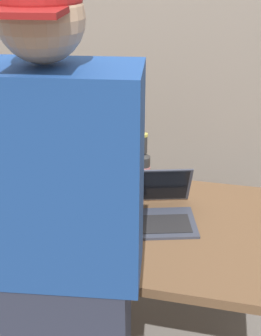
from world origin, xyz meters
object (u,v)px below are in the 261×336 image
beer_bottle_amber (129,162)px  beer_bottle_green (144,169)px  laptop (157,208)px  person_figure (66,276)px  beer_bottle_dark (100,166)px

beer_bottle_amber → beer_bottle_green: size_ratio=1.02×
laptop → person_figure: bearing=-107.3°
laptop → beer_bottle_amber: bearing=123.3°
laptop → person_figure: (-0.19, -0.60, 0.12)m
beer_bottle_amber → beer_bottle_dark: (-0.13, -0.06, -0.01)m
laptop → beer_bottle_amber: (-0.18, 0.28, 0.07)m
laptop → beer_bottle_green: (-0.10, 0.23, 0.06)m
beer_bottle_amber → beer_bottle_dark: 0.14m
beer_bottle_amber → person_figure: bearing=-90.4°
beer_bottle_green → person_figure: person_figure is taller
beer_bottle_amber → beer_bottle_dark: bearing=-154.6°
laptop → beer_bottle_amber: size_ratio=1.29×
laptop → beer_bottle_dark: size_ratio=1.35×
laptop → beer_bottle_dark: (-0.31, 0.21, 0.06)m
laptop → person_figure: person_figure is taller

